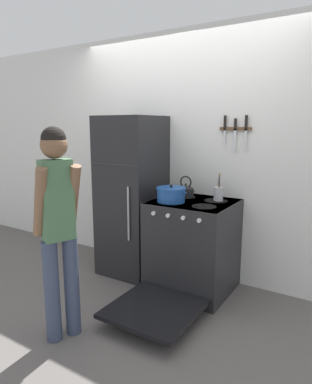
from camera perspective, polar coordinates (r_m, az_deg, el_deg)
name	(u,v)px	position (r m, az deg, el deg)	size (l,w,h in m)	color
ground_plane	(181,269)	(3.96, 4.25, -12.70)	(14.00, 14.00, 0.00)	#5B5654
wall_back	(184,156)	(3.67, 4.75, 6.04)	(10.00, 0.06, 2.55)	silver
refrigerator	(132,196)	(3.69, -4.03, -0.69)	(0.59, 0.63, 1.69)	black
stove_range	(191,247)	(3.35, 5.86, -9.10)	(0.75, 1.40, 0.89)	#232326
dutch_oven_pot	(171,195)	(3.20, 2.53, -0.43)	(0.32, 0.27, 0.16)	#1E4C9E
tea_kettle	(186,191)	(3.44, 4.99, 0.22)	(0.20, 0.16, 0.21)	black
utensil_jar	(218,193)	(3.30, 10.36, -0.19)	(0.09, 0.09, 0.27)	#B7BABF
person	(58,222)	(2.57, -15.98, -4.90)	(0.33, 0.38, 1.59)	#38425B
wall_knife_strip	(236,128)	(3.39, 13.11, 10.35)	(0.31, 0.03, 0.34)	brown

